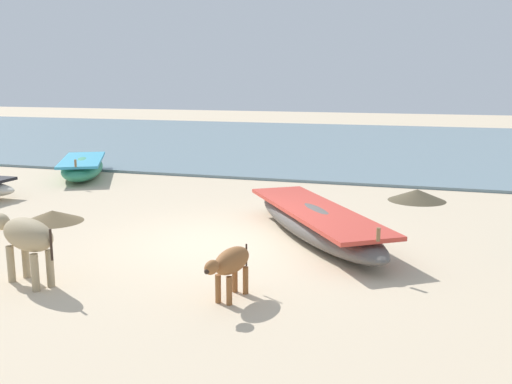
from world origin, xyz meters
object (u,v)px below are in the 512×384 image
fishing_boat_2 (316,222)px  calf_far_brown (230,263)px  fishing_boat_4 (82,167)px  cow_second_adult_dun (26,236)px

fishing_boat_2 → calf_far_brown: (-0.46, -3.32, 0.20)m
fishing_boat_2 → fishing_boat_4: (-7.87, 4.44, 0.00)m
fishing_boat_2 → calf_far_brown: fishing_boat_2 is taller
cow_second_adult_dun → fishing_boat_2: bearing=-112.7°
calf_far_brown → fishing_boat_2: bearing=-177.8°
fishing_boat_4 → calf_far_brown: 10.73m
fishing_boat_4 → calf_far_brown: size_ratio=3.57×
fishing_boat_2 → cow_second_adult_dun: (-3.40, -3.61, 0.39)m
fishing_boat_2 → fishing_boat_4: size_ratio=1.25×
fishing_boat_2 → cow_second_adult_dun: cow_second_adult_dun is taller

